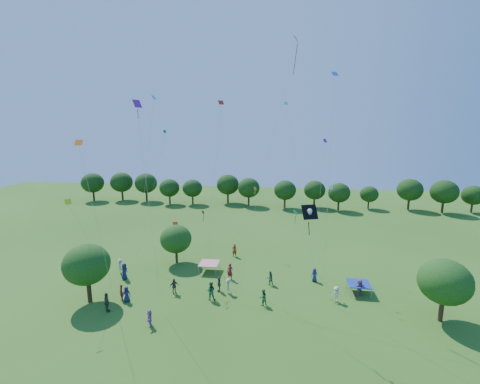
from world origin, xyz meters
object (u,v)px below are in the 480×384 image
Objects in this scene: tent_blue at (359,284)px; red_high_kite at (285,86)px; near_tree_north at (176,239)px; near_tree_east at (445,282)px; tent_red_stripe at (209,263)px; near_tree_west at (87,264)px; pirate_kite at (309,213)px.

red_high_kite is (-8.02, 2.64, 19.98)m from tent_blue.
near_tree_north is 0.87× the size of near_tree_east.
near_tree_east is 7.80m from tent_blue.
tent_red_stripe is 21.69m from red_high_kite.
red_high_kite reaches higher than tent_blue.
tent_blue is 0.09× the size of red_high_kite.
near_tree_west reaches higher than near_tree_north.
pirate_kite is (-5.88, -6.82, 9.03)m from tent_blue.
tent_blue is (21.16, -4.87, -2.14)m from near_tree_north.
tent_blue is at bearing 49.26° from pirate_kite.
pirate_kite is (10.59, -9.71, 9.03)m from tent_red_stripe.
near_tree_east is 2.57× the size of tent_red_stripe.
tent_blue is 21.69m from red_high_kite.
pirate_kite reaches higher than tent_red_stripe.
tent_red_stripe is at bearing 178.33° from red_high_kite.
tent_blue is at bearing -12.95° from near_tree_north.
near_tree_west is 1.03× the size of near_tree_east.
tent_red_stripe and tent_blue have the same top height.
near_tree_west is 2.66× the size of tent_blue.
near_tree_north is at bearing 157.15° from tent_red_stripe.
red_high_kite is (-2.15, 9.46, 10.95)m from pirate_kite.
near_tree_west is at bearing 176.03° from pirate_kite.
near_tree_north is 0.20× the size of red_high_kite.
red_high_kite is (18.47, 8.03, 17.14)m from near_tree_west.
near_tree_west is at bearing -156.49° from red_high_kite.
tent_red_stripe is (4.70, -1.98, -2.14)m from near_tree_north.
near_tree_north is 28.66m from near_tree_east.
red_high_kite is at bearing 161.79° from tent_blue.
near_tree_west is at bearing -117.47° from near_tree_north.
pirate_kite is at bearing -42.52° from tent_red_stripe.
red_high_kite reaches higher than near_tree_west.
tent_blue is (16.47, -2.89, 0.00)m from tent_red_stripe.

